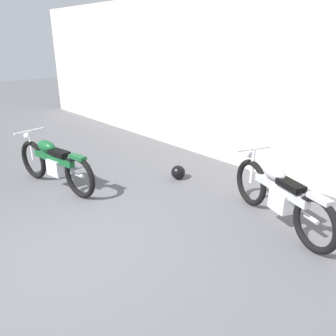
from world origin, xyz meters
The scene contains 5 objects.
ground_plane centered at (0.00, 0.00, 0.00)m, with size 40.00×40.00×0.00m, color #56565B.
building_wall centered at (0.00, 4.42, 1.76)m, with size 18.00×0.30×3.51m, color beige.
helmet centered at (-0.87, 2.85, 0.14)m, with size 0.27×0.27×0.27m, color black.
motorcycle_green centered at (-2.09, 0.92, 0.46)m, with size 2.13×0.68×0.96m.
motorcycle_silver centered at (1.32, 2.75, 0.47)m, with size 2.06×0.96×0.97m.
Camera 1 is at (3.50, -1.33, 2.55)m, focal length 35.95 mm.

